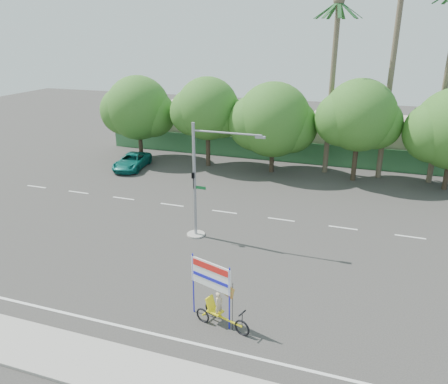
% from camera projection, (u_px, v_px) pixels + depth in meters
% --- Properties ---
extents(ground, '(120.00, 120.00, 0.00)m').
position_uv_depth(ground, '(211.00, 274.00, 22.57)').
color(ground, '#33302D').
rests_on(ground, ground).
extents(sidewalk_near, '(50.00, 2.40, 0.12)m').
position_uv_depth(sidewalk_near, '(139.00, 375.00, 15.90)').
color(sidewalk_near, gray).
rests_on(sidewalk_near, ground).
extents(fence, '(38.00, 0.08, 2.00)m').
position_uv_depth(fence, '(290.00, 152.00, 41.27)').
color(fence, '#336B3D').
rests_on(fence, ground).
extents(building_left, '(12.00, 8.00, 4.00)m').
position_uv_depth(building_left, '(208.00, 125.00, 47.94)').
color(building_left, beige).
rests_on(building_left, ground).
extents(building_right, '(14.00, 8.00, 3.60)m').
position_uv_depth(building_right, '(381.00, 139.00, 42.56)').
color(building_right, beige).
rests_on(building_right, ground).
extents(tree_far_left, '(7.14, 6.00, 7.96)m').
position_uv_depth(tree_far_left, '(138.00, 110.00, 41.11)').
color(tree_far_left, '#473828').
rests_on(tree_far_left, ground).
extents(tree_left, '(6.66, 5.60, 8.07)m').
position_uv_depth(tree_left, '(207.00, 111.00, 38.88)').
color(tree_left, '#473828').
rests_on(tree_left, ground).
extents(tree_center, '(7.62, 6.40, 7.85)m').
position_uv_depth(tree_center, '(273.00, 122.00, 37.28)').
color(tree_center, '#473828').
rests_on(tree_center, ground).
extents(tree_right, '(6.90, 5.80, 8.36)m').
position_uv_depth(tree_right, '(359.00, 118.00, 34.88)').
color(tree_right, '#473828').
rests_on(tree_right, ground).
extents(palm_tall, '(3.73, 3.79, 17.45)m').
position_uv_depth(palm_tall, '(394.00, 49.00, 33.76)').
color(palm_tall, '#70604C').
rests_on(palm_tall, ground).
extents(palm_short, '(3.73, 3.79, 14.45)m').
position_uv_depth(palm_short, '(333.00, 69.00, 35.69)').
color(palm_short, '#70604C').
rests_on(palm_short, ground).
extents(traffic_signal, '(4.72, 1.10, 7.00)m').
position_uv_depth(traffic_signal, '(199.00, 191.00, 25.74)').
color(traffic_signal, gray).
rests_on(traffic_signal, ground).
extents(trike_billboard, '(2.91, 1.25, 2.98)m').
position_uv_depth(trike_billboard, '(216.00, 299.00, 18.45)').
color(trike_billboard, black).
rests_on(trike_billboard, ground).
extents(pickup_truck, '(2.87, 5.14, 1.36)m').
position_uv_depth(pickup_truck, '(132.00, 161.00, 39.49)').
color(pickup_truck, '#0F695F').
rests_on(pickup_truck, ground).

